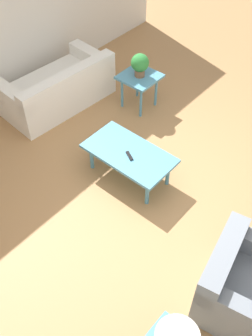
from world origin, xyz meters
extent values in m
plane|color=#A87A4C|center=(0.00, 0.00, 0.00)|extent=(14.00, 14.00, 0.00)
cube|color=white|center=(2.35, -0.51, 0.21)|extent=(1.02, 1.79, 0.41)
cube|color=white|center=(2.00, -0.49, 0.56)|extent=(0.32, 1.74, 0.30)
cube|color=white|center=(2.29, -1.27, 0.51)|extent=(0.91, 0.26, 0.20)
cube|color=white|center=(2.40, 0.25, 0.51)|extent=(0.91, 0.26, 0.20)
cube|color=slate|center=(-1.58, 0.58, 0.22)|extent=(0.94, 1.03, 0.44)
cube|color=slate|center=(-1.29, 0.64, 0.62)|extent=(0.37, 0.92, 0.36)
cube|color=slate|center=(-1.65, 0.94, 0.56)|extent=(0.80, 0.31, 0.23)
cube|color=teal|center=(0.44, -0.03, 0.41)|extent=(1.16, 0.63, 0.04)
cylinder|color=teal|center=(-0.04, -0.24, 0.20)|extent=(0.05, 0.05, 0.39)
cylinder|color=teal|center=(0.91, -0.24, 0.20)|extent=(0.05, 0.05, 0.39)
cylinder|color=teal|center=(-0.04, 0.18, 0.20)|extent=(0.05, 0.05, 0.39)
cylinder|color=teal|center=(0.91, 0.18, 0.20)|extent=(0.05, 0.05, 0.39)
cube|color=teal|center=(1.30, -1.29, 0.54)|extent=(0.55, 0.55, 0.04)
cylinder|color=teal|center=(1.11, -1.48, 0.26)|extent=(0.04, 0.04, 0.52)
cylinder|color=teal|center=(1.49, -1.48, 0.26)|extent=(0.04, 0.04, 0.52)
cylinder|color=teal|center=(1.11, -1.10, 0.26)|extent=(0.04, 0.04, 0.52)
cylinder|color=teal|center=(1.49, -1.10, 0.26)|extent=(0.04, 0.04, 0.52)
cylinder|color=brown|center=(1.30, -1.29, 0.61)|extent=(0.15, 0.15, 0.11)
sphere|color=#2D7F38|center=(1.30, -1.29, 0.78)|extent=(0.27, 0.27, 0.27)
cube|color=black|center=(0.39, 0.02, 0.44)|extent=(0.16, 0.11, 0.02)
camera|label=1|loc=(-1.83, 2.68, 3.92)|focal=42.00mm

